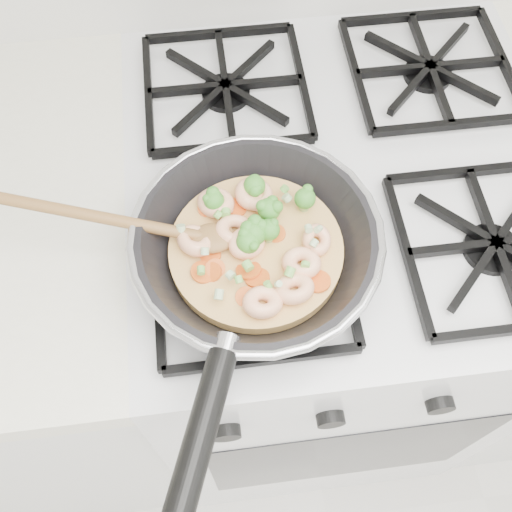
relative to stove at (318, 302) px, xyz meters
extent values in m
cube|color=silver|center=(0.00, 0.00, -0.01)|extent=(0.60, 0.60, 0.90)
cube|color=black|center=(0.00, -0.30, -0.01)|extent=(0.48, 0.00, 0.40)
cube|color=black|center=(0.00, 0.00, 0.45)|extent=(0.56, 0.56, 0.02)
torus|color=#B8B8C0|center=(-0.14, -0.14, 0.52)|extent=(0.29, 0.29, 0.01)
cylinder|color=black|center=(-0.22, -0.35, 0.51)|extent=(0.09, 0.18, 0.03)
cylinder|color=#DDAC60|center=(-0.14, -0.14, 0.48)|extent=(0.20, 0.20, 0.02)
ellipsoid|color=brown|center=(-0.19, -0.12, 0.50)|extent=(0.06, 0.05, 0.02)
cylinder|color=brown|center=(-0.33, -0.09, 0.53)|extent=(0.27, 0.08, 0.06)
torus|color=#FFC496|center=(-0.11, -0.20, 0.50)|extent=(0.05, 0.05, 0.03)
torus|color=#FFC496|center=(-0.21, -0.13, 0.50)|extent=(0.07, 0.07, 0.03)
torus|color=#FFC496|center=(-0.07, -0.14, 0.50)|extent=(0.05, 0.05, 0.02)
torus|color=#FFC496|center=(-0.13, -0.07, 0.50)|extent=(0.05, 0.05, 0.02)
torus|color=#FFC496|center=(-0.10, -0.17, 0.50)|extent=(0.06, 0.06, 0.02)
torus|color=#FFC496|center=(-0.14, -0.21, 0.50)|extent=(0.05, 0.05, 0.02)
torus|color=#FFC496|center=(-0.14, -0.07, 0.50)|extent=(0.05, 0.04, 0.03)
torus|color=#FFC496|center=(-0.18, -0.08, 0.50)|extent=(0.07, 0.07, 0.02)
torus|color=#FFC496|center=(-0.16, -0.12, 0.50)|extent=(0.05, 0.05, 0.02)
torus|color=#FFC496|center=(-0.15, -0.14, 0.50)|extent=(0.06, 0.06, 0.02)
ellipsoid|color=#4A9B32|center=(-0.08, -0.09, 0.51)|extent=(0.03, 0.03, 0.03)
ellipsoid|color=#4A9B32|center=(-0.13, -0.13, 0.51)|extent=(0.03, 0.03, 0.03)
ellipsoid|color=#4A9B32|center=(-0.18, -0.08, 0.51)|extent=(0.03, 0.03, 0.02)
ellipsoid|color=#4A9B32|center=(-0.14, -0.13, 0.51)|extent=(0.04, 0.04, 0.03)
ellipsoid|color=#4A9B32|center=(-0.12, -0.10, 0.51)|extent=(0.04, 0.04, 0.03)
ellipsoid|color=#4A9B32|center=(-0.15, -0.14, 0.51)|extent=(0.04, 0.04, 0.03)
ellipsoid|color=#4A9B32|center=(-0.13, -0.07, 0.51)|extent=(0.03, 0.03, 0.03)
cylinder|color=orange|center=(-0.16, -0.08, 0.49)|extent=(0.04, 0.04, 0.01)
cylinder|color=orange|center=(-0.12, -0.12, 0.49)|extent=(0.03, 0.03, 0.01)
cylinder|color=orange|center=(-0.15, -0.18, 0.49)|extent=(0.03, 0.03, 0.01)
cylinder|color=orange|center=(-0.16, -0.20, 0.49)|extent=(0.03, 0.03, 0.01)
cylinder|color=orange|center=(-0.19, -0.08, 0.49)|extent=(0.03, 0.03, 0.01)
cylinder|color=orange|center=(-0.20, -0.16, 0.49)|extent=(0.03, 0.03, 0.01)
cylinder|color=orange|center=(-0.21, -0.16, 0.49)|extent=(0.04, 0.04, 0.01)
cylinder|color=orange|center=(-0.15, -0.17, 0.49)|extent=(0.04, 0.04, 0.01)
cylinder|color=orange|center=(-0.19, -0.16, 0.49)|extent=(0.02, 0.02, 0.01)
cylinder|color=orange|center=(-0.08, -0.19, 0.49)|extent=(0.04, 0.04, 0.00)
cylinder|color=orange|center=(-0.12, -0.08, 0.49)|extent=(0.03, 0.03, 0.01)
cylinder|color=orange|center=(-0.19, -0.14, 0.49)|extent=(0.03, 0.03, 0.01)
cylinder|color=#ADCA8F|center=(-0.18, -0.18, 0.51)|extent=(0.01, 0.01, 0.01)
cylinder|color=#74BB4A|center=(-0.21, -0.17, 0.51)|extent=(0.01, 0.01, 0.01)
cylinder|color=#ADCA8F|center=(-0.20, -0.15, 0.51)|extent=(0.01, 0.01, 0.01)
cylinder|color=#ADCA8F|center=(-0.13, -0.20, 0.51)|extent=(0.01, 0.01, 0.01)
cylinder|color=#74BB4A|center=(-0.10, -0.07, 0.51)|extent=(0.01, 0.01, 0.01)
cylinder|color=#74BB4A|center=(-0.11, -0.18, 0.51)|extent=(0.01, 0.01, 0.01)
cylinder|color=#ADCA8F|center=(-0.22, -0.11, 0.51)|extent=(0.01, 0.01, 0.01)
cylinder|color=#74BB4A|center=(-0.18, -0.10, 0.51)|extent=(0.01, 0.01, 0.01)
cylinder|color=#ADCA8F|center=(-0.19, -0.20, 0.51)|extent=(0.01, 0.01, 0.01)
cylinder|color=#ADCA8F|center=(-0.10, -0.08, 0.51)|extent=(0.01, 0.01, 0.01)
cylinder|color=#74BB4A|center=(-0.17, -0.18, 0.51)|extent=(0.01, 0.01, 0.01)
cylinder|color=#74BB4A|center=(-0.16, -0.17, 0.51)|extent=(0.01, 0.01, 0.01)
cylinder|color=#74BB4A|center=(-0.09, -0.18, 0.51)|extent=(0.01, 0.01, 0.01)
cylinder|color=#ADCA8F|center=(-0.16, -0.15, 0.51)|extent=(0.01, 0.01, 0.01)
cylinder|color=#ADCA8F|center=(-0.08, -0.13, 0.52)|extent=(0.01, 0.01, 0.01)
cylinder|color=#74BB4A|center=(-0.17, -0.10, 0.51)|extent=(0.01, 0.01, 0.01)
cylinder|color=#ADCA8F|center=(-0.08, -0.15, 0.51)|extent=(0.01, 0.01, 0.01)
cylinder|color=#ADCA8F|center=(-0.07, -0.13, 0.51)|extent=(0.01, 0.01, 0.01)
cylinder|color=#74BB4A|center=(-0.14, -0.19, 0.51)|extent=(0.01, 0.01, 0.01)
camera|label=1|loc=(-0.18, -0.47, 1.08)|focal=41.25mm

